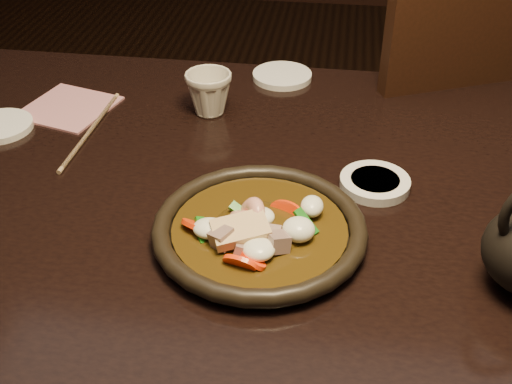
# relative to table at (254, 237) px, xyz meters

# --- Properties ---
(table) EXTENTS (1.60, 0.90, 0.75)m
(table) POSITION_rel_table_xyz_m (0.00, 0.00, 0.00)
(table) COLOR black
(table) RESTS_ON floor
(chair) EXTENTS (0.61, 0.61, 0.98)m
(chair) POSITION_rel_table_xyz_m (0.33, 0.56, -0.14)
(chair) COLOR black
(chair) RESTS_ON floor
(plate) EXTENTS (0.28, 0.28, 0.03)m
(plate) POSITION_rel_table_xyz_m (0.02, -0.09, 0.09)
(plate) COLOR black
(plate) RESTS_ON table
(stirfry) EXTENTS (0.19, 0.16, 0.06)m
(stirfry) POSITION_rel_table_xyz_m (0.02, -0.10, 0.10)
(stirfry) COLOR #332309
(stirfry) RESTS_ON plate
(soy_dish) EXTENTS (0.10, 0.10, 0.01)m
(soy_dish) POSITION_rel_table_xyz_m (0.17, 0.05, 0.08)
(soy_dish) COLOR silver
(soy_dish) RESTS_ON table
(saucer_right) EXTENTS (0.11, 0.11, 0.01)m
(saucer_right) POSITION_rel_table_xyz_m (-0.00, 0.39, 0.08)
(saucer_right) COLOR silver
(saucer_right) RESTS_ON table
(tea_cup) EXTENTS (0.09, 0.08, 0.08)m
(tea_cup) POSITION_rel_table_xyz_m (-0.11, 0.24, 0.12)
(tea_cup) COLOR beige
(tea_cup) RESTS_ON table
(chopsticks) EXTENTS (0.01, 0.26, 0.01)m
(chopsticks) POSITION_rel_table_xyz_m (-0.30, 0.14, 0.08)
(chopsticks) COLOR tan
(chopsticks) RESTS_ON table
(napkin) EXTENTS (0.17, 0.17, 0.00)m
(napkin) POSITION_rel_table_xyz_m (-0.36, 0.22, 0.08)
(napkin) COLOR #B26D75
(napkin) RESTS_ON table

